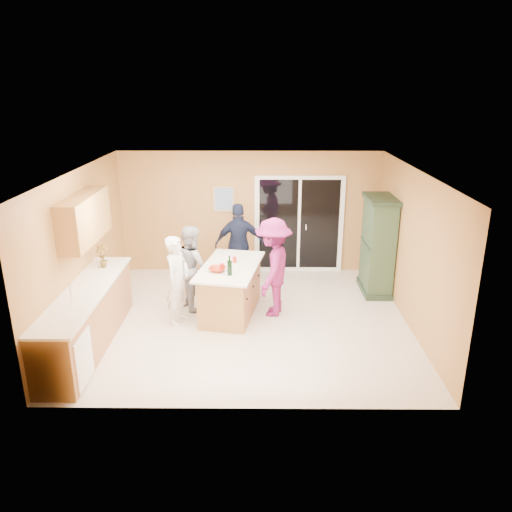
{
  "coord_description": "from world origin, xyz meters",
  "views": [
    {
      "loc": [
        0.22,
        -7.84,
        3.9
      ],
      "look_at": [
        0.15,
        0.1,
        1.15
      ],
      "focal_mm": 35.0,
      "sensor_mm": 36.0,
      "label": 1
    }
  ],
  "objects_px": {
    "woman_grey": "(192,267)",
    "woman_navy": "(239,244)",
    "kitchen_island": "(231,291)",
    "woman_magenta": "(273,267)",
    "green_hutch": "(378,247)",
    "woman_white": "(178,280)"
  },
  "relations": [
    {
      "from": "woman_white",
      "to": "woman_magenta",
      "type": "height_order",
      "value": "woman_magenta"
    },
    {
      "from": "woman_grey",
      "to": "green_hutch",
      "type": "bearing_deg",
      "value": -107.4
    },
    {
      "from": "woman_white",
      "to": "woman_grey",
      "type": "bearing_deg",
      "value": 6.91
    },
    {
      "from": "woman_grey",
      "to": "woman_magenta",
      "type": "xyz_separation_m",
      "value": [
        1.46,
        -0.31,
        0.1
      ]
    },
    {
      "from": "woman_navy",
      "to": "kitchen_island",
      "type": "bearing_deg",
      "value": 77.16
    },
    {
      "from": "kitchen_island",
      "to": "woman_white",
      "type": "xyz_separation_m",
      "value": [
        -0.87,
        -0.35,
        0.34
      ]
    },
    {
      "from": "woman_white",
      "to": "woman_magenta",
      "type": "distance_m",
      "value": 1.65
    },
    {
      "from": "kitchen_island",
      "to": "woman_magenta",
      "type": "distance_m",
      "value": 0.87
    },
    {
      "from": "green_hutch",
      "to": "woman_white",
      "type": "bearing_deg",
      "value": -159.35
    },
    {
      "from": "woman_white",
      "to": "kitchen_island",
      "type": "bearing_deg",
      "value": -47.8
    },
    {
      "from": "woman_grey",
      "to": "kitchen_island",
      "type": "bearing_deg",
      "value": -142.34
    },
    {
      "from": "green_hutch",
      "to": "woman_navy",
      "type": "distance_m",
      "value": 2.72
    },
    {
      "from": "kitchen_island",
      "to": "woman_magenta",
      "type": "xyz_separation_m",
      "value": [
        0.75,
        -0.0,
        0.45
      ]
    },
    {
      "from": "green_hutch",
      "to": "woman_white",
      "type": "xyz_separation_m",
      "value": [
        -3.66,
        -1.38,
        -0.16
      ]
    },
    {
      "from": "kitchen_island",
      "to": "woman_grey",
      "type": "xyz_separation_m",
      "value": [
        -0.71,
        0.3,
        0.34
      ]
    },
    {
      "from": "woman_grey",
      "to": "woman_navy",
      "type": "height_order",
      "value": "woman_navy"
    },
    {
      "from": "woman_white",
      "to": "woman_grey",
      "type": "xyz_separation_m",
      "value": [
        0.16,
        0.65,
        0.0
      ]
    },
    {
      "from": "woman_navy",
      "to": "woman_grey",
      "type": "bearing_deg",
      "value": 45.19
    },
    {
      "from": "woman_magenta",
      "to": "kitchen_island",
      "type": "bearing_deg",
      "value": -75.93
    },
    {
      "from": "green_hutch",
      "to": "woman_grey",
      "type": "bearing_deg",
      "value": -168.24
    },
    {
      "from": "kitchen_island",
      "to": "green_hutch",
      "type": "height_order",
      "value": "green_hutch"
    },
    {
      "from": "kitchen_island",
      "to": "woman_navy",
      "type": "distance_m",
      "value": 1.48
    }
  ]
}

